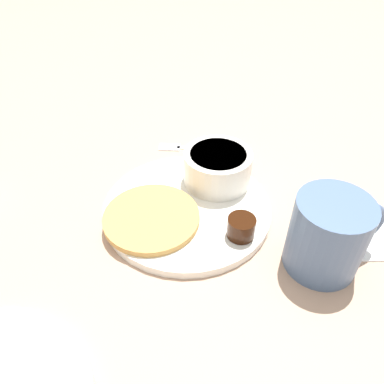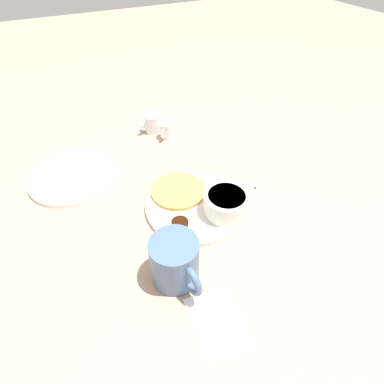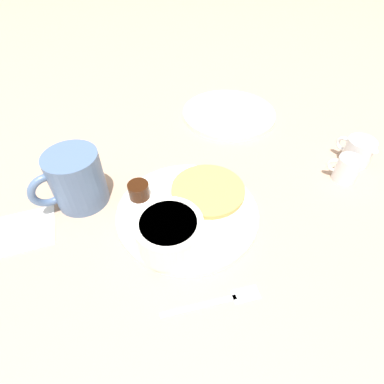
{
  "view_description": "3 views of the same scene",
  "coord_description": "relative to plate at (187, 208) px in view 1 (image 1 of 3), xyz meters",
  "views": [
    {
      "loc": [
        0.06,
        0.38,
        0.37
      ],
      "look_at": [
        -0.01,
        0.01,
        0.04
      ],
      "focal_mm": 35.0,
      "sensor_mm": 36.0,
      "label": 1
    },
    {
      "loc": [
        -0.43,
        0.23,
        0.5
      ],
      "look_at": [
        0.0,
        0.01,
        0.05
      ],
      "focal_mm": 28.0,
      "sensor_mm": 36.0,
      "label": 2
    },
    {
      "loc": [
        -0.15,
        -0.3,
        0.38
      ],
      "look_at": [
        0.02,
        0.02,
        0.03
      ],
      "focal_mm": 28.0,
      "sensor_mm": 36.0,
      "label": 3
    }
  ],
  "objects": [
    {
      "name": "bowl",
      "position": [
        -0.05,
        -0.05,
        0.03
      ],
      "size": [
        0.1,
        0.1,
        0.05
      ],
      "color": "white",
      "rests_on": "plate"
    },
    {
      "name": "butter_ramekin",
      "position": [
        -0.07,
        -0.04,
        0.02
      ],
      "size": [
        0.05,
        0.05,
        0.04
      ],
      "color": "white",
      "rests_on": "plate"
    },
    {
      "name": "syrup_cup",
      "position": [
        -0.06,
        0.07,
        0.02
      ],
      "size": [
        0.04,
        0.04,
        0.03
      ],
      "color": "black",
      "rests_on": "plate"
    },
    {
      "name": "coffee_mug",
      "position": [
        -0.15,
        0.12,
        0.04
      ],
      "size": [
        0.12,
        0.09,
        0.1
      ],
      "color": "slate",
      "rests_on": "ground_plane"
    },
    {
      "name": "plate",
      "position": [
        0.0,
        0.0,
        0.0
      ],
      "size": [
        0.24,
        0.24,
        0.01
      ],
      "color": "white",
      "rests_on": "ground_plane"
    },
    {
      "name": "pancake_stack",
      "position": [
        0.05,
        0.02,
        0.01
      ],
      "size": [
        0.13,
        0.13,
        0.01
      ],
      "color": "tan",
      "rests_on": "plate"
    },
    {
      "name": "ground_plane",
      "position": [
        0.0,
        0.0,
        -0.01
      ],
      "size": [
        4.0,
        4.0,
        0.0
      ],
      "primitive_type": "plane",
      "color": "tan"
    },
    {
      "name": "fork",
      "position": [
        -0.03,
        -0.16,
        -0.0
      ],
      "size": [
        0.13,
        0.04,
        0.0
      ],
      "color": "silver",
      "rests_on": "ground_plane"
    }
  ]
}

